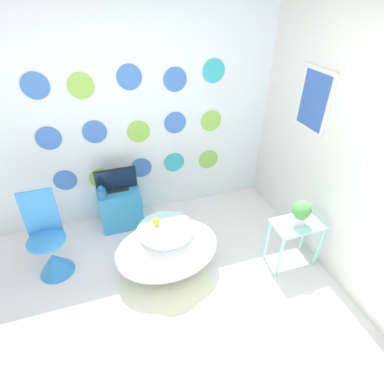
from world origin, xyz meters
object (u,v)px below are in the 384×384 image
Objects in this scene: tv at (116,181)px; chair at (51,251)px; vase at (102,193)px; potted_plant_left at (301,212)px; bathtub at (167,250)px.

chair is at bearing -144.13° from tv.
vase is (0.57, 0.43, 0.29)m from chair.
chair is at bearing 164.92° from potted_plant_left.
potted_plant_left is (1.79, -1.07, 0.12)m from vase.
tv is 0.22m from vase.
chair is (-1.11, 0.36, -0.02)m from bathtub.
bathtub is at bearing -55.99° from vase.
bathtub is 3.98× the size of potted_plant_left.
tv is at bearing 111.40° from bathtub.
bathtub is at bearing 167.49° from potted_plant_left.
potted_plant_left reaches higher than bathtub.
chair reaches higher than bathtub.
potted_plant_left is at bearing -15.08° from chair.
chair reaches higher than tv.
bathtub is 6.98× the size of vase.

